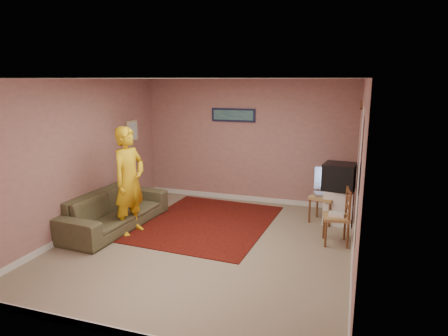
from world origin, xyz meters
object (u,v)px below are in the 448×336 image
(tv_cabinet, at_px, (338,206))
(person, at_px, (129,181))
(crt_tv, at_px, (339,177))
(chair_b, at_px, (337,210))
(sofa, at_px, (115,210))
(chair_a, at_px, (324,191))

(tv_cabinet, height_order, person, person)
(crt_tv, relative_size, chair_b, 1.26)
(chair_b, relative_size, sofa, 0.22)
(crt_tv, xyz_separation_m, sofa, (-3.74, -1.47, -0.55))
(sofa, bearing_deg, person, -102.06)
(tv_cabinet, distance_m, sofa, 4.03)
(tv_cabinet, xyz_separation_m, crt_tv, (-0.01, 0.00, 0.56))
(crt_tv, xyz_separation_m, person, (-3.34, -1.58, 0.04))
(crt_tv, bearing_deg, person, -146.27)
(sofa, height_order, person, person)
(chair_b, height_order, person, person)
(chair_a, xyz_separation_m, person, (-3.10, -1.56, 0.32))
(person, bearing_deg, sofa, 84.25)
(chair_a, relative_size, chair_b, 1.10)
(tv_cabinet, distance_m, chair_a, 0.38)
(crt_tv, xyz_separation_m, chair_a, (-0.25, -0.03, -0.28))
(tv_cabinet, height_order, chair_b, chair_b)
(crt_tv, bearing_deg, tv_cabinet, 0.00)
(tv_cabinet, relative_size, chair_a, 1.17)
(sofa, bearing_deg, tv_cabinet, -64.36)
(tv_cabinet, bearing_deg, crt_tv, 171.62)
(tv_cabinet, relative_size, chair_b, 1.28)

